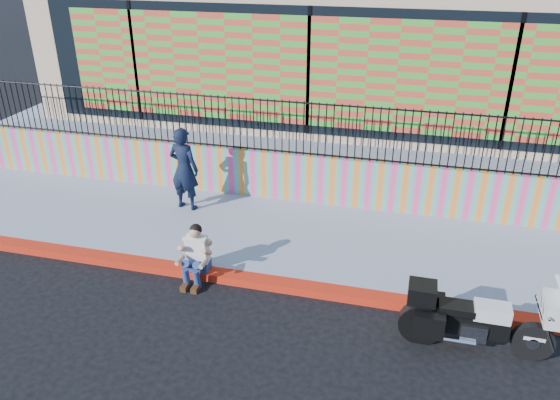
% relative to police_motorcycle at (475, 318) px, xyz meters
% --- Properties ---
extents(ground, '(90.00, 90.00, 0.00)m').
position_rel_police_motorcycle_xyz_m(ground, '(-3.55, 0.79, -0.57)').
color(ground, black).
rests_on(ground, ground).
extents(red_curb, '(16.00, 0.30, 0.15)m').
position_rel_police_motorcycle_xyz_m(red_curb, '(-3.55, 0.79, -0.49)').
color(red_curb, red).
rests_on(red_curb, ground).
extents(sidewalk, '(16.00, 3.00, 0.15)m').
position_rel_police_motorcycle_xyz_m(sidewalk, '(-3.55, 2.44, -0.49)').
color(sidewalk, '#8B91A7').
rests_on(sidewalk, ground).
extents(mural_wall, '(16.00, 0.20, 1.10)m').
position_rel_police_motorcycle_xyz_m(mural_wall, '(-3.55, 4.04, 0.13)').
color(mural_wall, '#FF4387').
rests_on(mural_wall, sidewalk).
extents(metal_fence, '(15.80, 0.04, 1.20)m').
position_rel_police_motorcycle_xyz_m(metal_fence, '(-3.55, 4.04, 1.28)').
color(metal_fence, black).
rests_on(metal_fence, mural_wall).
extents(elevated_platform, '(16.00, 10.00, 1.25)m').
position_rel_police_motorcycle_xyz_m(elevated_platform, '(-3.55, 9.14, 0.06)').
color(elevated_platform, '#8B91A7').
rests_on(elevated_platform, ground).
extents(storefront_building, '(14.00, 8.06, 4.00)m').
position_rel_police_motorcycle_xyz_m(storefront_building, '(-3.55, 8.92, 2.68)').
color(storefront_building, tan).
rests_on(storefront_building, elevated_platform).
extents(police_motorcycle, '(2.18, 0.72, 1.36)m').
position_rel_police_motorcycle_xyz_m(police_motorcycle, '(0.00, 0.00, 0.00)').
color(police_motorcycle, black).
rests_on(police_motorcycle, ground).
extents(police_officer, '(0.74, 0.55, 1.84)m').
position_rel_police_motorcycle_xyz_m(police_officer, '(-5.85, 3.04, 0.50)').
color(police_officer, black).
rests_on(police_officer, sidewalk).
extents(seated_man, '(0.54, 0.71, 1.06)m').
position_rel_police_motorcycle_xyz_m(seated_man, '(-4.65, 0.62, -0.12)').
color(seated_man, navy).
rests_on(seated_man, ground).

